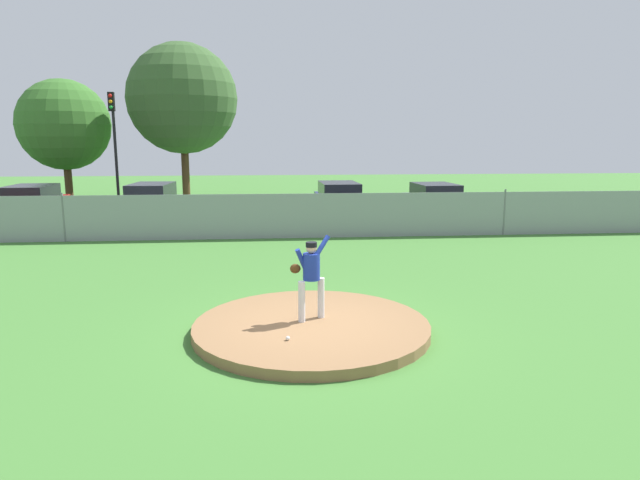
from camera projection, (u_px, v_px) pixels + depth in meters
The scene contains 14 objects.
ground_plane at pixel (297, 262), 16.20m from camera, with size 80.00×80.00×0.00m, color #427A33.
asphalt_strip at pixel (288, 220), 24.52m from camera, with size 44.00×7.00×0.01m, color #2B2B2D.
pitchers_mound at pixel (311, 327), 10.30m from camera, with size 4.42×4.42×0.19m, color olive.
pitcher_youth at pixel (311, 272), 10.29m from camera, with size 0.77×0.36×1.62m.
baseball at pixel (288, 338), 9.36m from camera, with size 0.07×0.07×0.07m, color white.
chainlink_fence at pixel (292, 216), 19.97m from camera, with size 40.05×0.07×1.73m.
parked_car_red at pixel (32, 205), 23.56m from camera, with size 1.99×4.45×1.63m.
parked_car_silver at pixel (152, 204), 23.90m from camera, with size 2.01×4.64×1.68m.
parked_car_navy at pixel (339, 202), 24.51m from camera, with size 1.91×4.59×1.68m.
parked_car_slate at pixel (435, 202), 24.89m from camera, with size 2.07×4.41×1.59m.
traffic_cone_orange at pixel (481, 209), 26.58m from camera, with size 0.40×0.40×0.55m.
traffic_light_near at pixel (114, 132), 26.85m from camera, with size 0.28×0.46×5.80m.
tree_slender_far at pixel (64, 125), 30.11m from camera, with size 4.93×4.93×6.81m.
tree_leaning_west at pixel (182, 99), 30.04m from camera, with size 5.98×5.98×8.73m.
Camera 1 is at (-0.70, -9.81, 3.57)m, focal length 30.87 mm.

